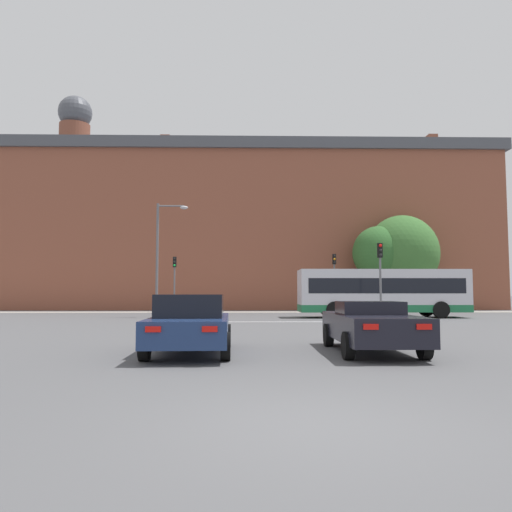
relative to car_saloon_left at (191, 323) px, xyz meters
The scene contains 14 objects.
ground_plane 7.22m from the car_saloon_left, 72.25° to the right, with size 400.00×400.00×0.00m, color #545456.
stop_line_strip 13.64m from the car_saloon_left, 80.76° to the left, with size 9.70×0.30×0.01m, color silver.
far_pavement 26.57m from the car_saloon_left, 85.27° to the left, with size 70.77×2.50×0.01m, color #A09B91.
brick_civic_building 38.76m from the car_saloon_left, 87.07° to the left, with size 45.70×15.85×21.82m.
car_saloon_left is the anchor object (origin of this frame).
car_roadster_right 4.59m from the car_saloon_left, ahead, with size 1.98×4.64×1.29m.
bus_crossing_lead 20.46m from the car_saloon_left, 61.42° to the left, with size 10.22×2.67×2.93m.
traffic_light_far_right 27.24m from the car_saloon_left, 72.26° to the left, with size 0.26×0.31×4.52m.
traffic_light_far_left 26.03m from the car_saloon_left, 99.02° to the left, with size 0.26×0.31×4.27m.
traffic_light_near_right 16.91m from the car_saloon_left, 58.68° to the left, with size 0.26×0.31×4.22m.
street_lamp_junction 19.38m from the car_saloon_left, 101.64° to the left, with size 1.98×0.36×7.14m.
pedestrian_waiting 28.44m from the car_saloon_left, 67.76° to the left, with size 0.34×0.45×1.79m.
tree_by_building 31.15m from the car_saloon_left, 66.37° to the left, with size 4.25×4.25×7.03m.
tree_kerbside 32.64m from the car_saloon_left, 63.31° to the left, with size 6.14×6.14×8.03m.
Camera 1 is at (-0.81, -5.80, 1.52)m, focal length 35.00 mm.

